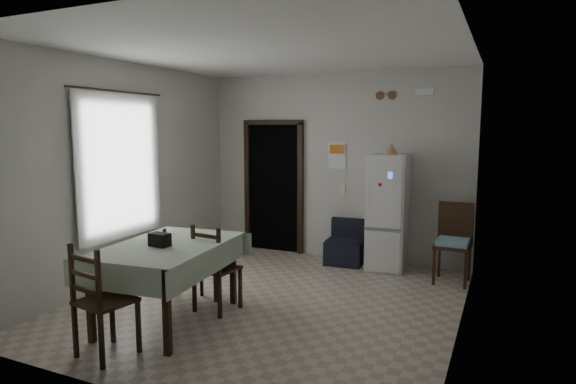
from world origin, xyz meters
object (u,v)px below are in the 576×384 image
Objects in this scene: dining_chair_far_right at (217,267)px; dining_chair_far_left at (184,263)px; fridge at (388,212)px; navy_seat at (345,242)px; dining_table at (169,283)px; dining_chair_near_head at (106,299)px; corner_chair at (453,244)px.

dining_chair_far_left is at bearing -3.51° from dining_chair_far_right.
fridge is 1.70× the size of dining_chair_far_right.
navy_seat is 0.42× the size of dining_table.
navy_seat is 3.90m from dining_chair_near_head.
dining_chair_far_right is (-0.72, -2.41, 0.16)m from navy_seat.
corner_chair is at bearing -165.11° from dining_chair_far_left.
fridge is at bearing -112.23° from dining_chair_far_right.
corner_chair is at bearing -117.24° from dining_chair_near_head.
dining_chair_near_head is at bearing 84.52° from dining_chair_far_right.
navy_seat is 0.74× the size of dining_chair_far_left.
dining_chair_far_right is at bearing -92.96° from dining_chair_near_head.
fridge is 2.79m from dining_chair_far_right.
fridge reaches higher than dining_chair_far_right.
dining_table is (-1.64, -2.89, -0.42)m from fridge.
navy_seat is 0.67× the size of dining_chair_far_right.
dining_chair_far_left is 0.54m from dining_chair_far_right.
dining_table is (-1.01, -2.89, 0.09)m from navy_seat.
dining_chair_near_head is at bearing -115.96° from fridge.
corner_chair is 0.66× the size of dining_table.
dining_chair_far_right reaches higher than navy_seat.
dining_table is at bearing 65.65° from dining_chair_far_right.
corner_chair is 1.02× the size of dining_chair_near_head.
dining_chair_far_left is (-1.25, -2.31, 0.12)m from navy_seat.
navy_seat is at bearing 171.51° from corner_chair.
dining_table is 0.62m from dining_chair_far_left.
fridge is 3.35m from dining_table.
dining_chair_far_right is at bearing 148.69° from dining_chair_far_left.
corner_chair is 3.47m from dining_chair_far_left.
dining_chair_far_right is (-1.35, -2.41, -0.34)m from fridge.
corner_chair reaches higher than dining_chair_far_left.
dining_table is at bearing -112.62° from navy_seat.
dining_chair_far_right is at bearing 52.59° from dining_table.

